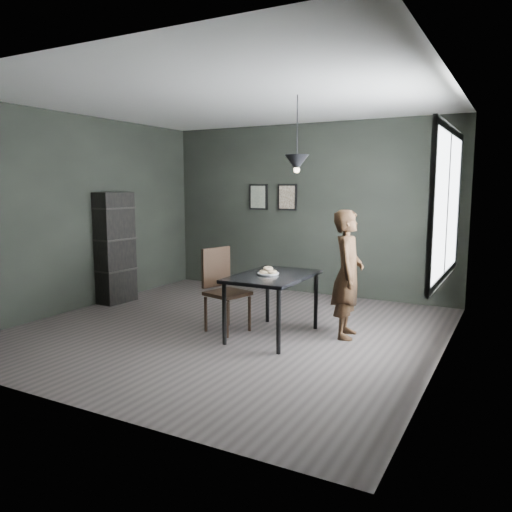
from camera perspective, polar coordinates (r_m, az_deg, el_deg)
The scene contains 13 objects.
ground at distance 6.35m, azimuth -3.03°, elevation -8.37°, with size 5.00×5.00×0.00m, color #332D2C.
back_wall at distance 8.34m, azimuth 5.87°, elevation 5.30°, with size 5.00×0.10×2.80m, color black.
ceiling at distance 6.17m, azimuth -3.23°, elevation 17.43°, with size 5.00×5.00×0.02m.
window_assembly at distance 5.45m, azimuth 20.98°, elevation 5.50°, with size 0.04×1.96×1.56m.
cafe_table at distance 5.91m, azimuth 1.91°, elevation -2.90°, with size 0.80×1.20×0.75m.
white_plate at distance 5.89m, azimuth 1.39°, elevation -2.08°, with size 0.23×0.23×0.01m, color white.
donut_pile at distance 5.89m, azimuth 1.39°, elevation -1.70°, with size 0.21×0.17×0.09m.
woman at distance 5.98m, azimuth 10.44°, elevation -2.04°, with size 0.55×0.36×1.52m, color black.
wood_chair at distance 6.20m, azimuth -3.87°, elevation -3.19°, with size 0.55×0.55×1.03m.
shelf_unit at distance 7.94m, azimuth -15.80°, elevation 0.89°, with size 0.32×0.56×1.69m, color black.
pendant_lamp at distance 5.79m, azimuth 4.68°, elevation 10.58°, with size 0.28×0.28×0.86m.
framed_print_left at distance 8.68m, azimuth 0.27°, elevation 6.77°, with size 0.34×0.04×0.44m.
framed_print_right at distance 8.44m, azimuth 3.59°, elevation 6.72°, with size 0.34×0.04×0.44m.
Camera 1 is at (3.16, -5.20, 1.79)m, focal length 35.00 mm.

